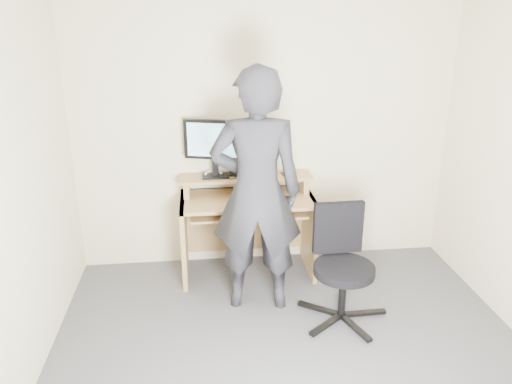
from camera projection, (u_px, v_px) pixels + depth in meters
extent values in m
plane|color=#4E4F53|center=(298.00, 375.00, 3.40)|extent=(3.50, 3.50, 0.00)
cube|color=beige|center=(266.00, 135.00, 4.59)|extent=(3.50, 0.02, 2.50)
cube|color=tan|center=(184.00, 239.00, 4.53)|extent=(0.04, 0.60, 0.75)
cube|color=tan|center=(309.00, 233.00, 4.66)|extent=(0.04, 0.60, 0.75)
cube|color=tan|center=(247.00, 199.00, 4.47)|extent=(1.20, 0.60, 0.03)
cube|color=tan|center=(248.00, 212.00, 4.43)|extent=(1.02, 0.38, 0.02)
cube|color=tan|center=(187.00, 187.00, 4.52)|extent=(0.05, 0.28, 0.15)
cube|color=tan|center=(304.00, 182.00, 4.64)|extent=(0.05, 0.28, 0.15)
cube|color=tan|center=(246.00, 177.00, 4.55)|extent=(1.20, 0.30, 0.02)
cube|color=tan|center=(245.00, 219.00, 4.84)|extent=(1.20, 0.03, 0.65)
cube|color=black|center=(216.00, 176.00, 4.51)|extent=(0.24, 0.15, 0.02)
cube|color=black|center=(215.00, 166.00, 4.50)|extent=(0.06, 0.04, 0.15)
cube|color=black|center=(215.00, 140.00, 4.39)|extent=(0.54, 0.18, 0.35)
cube|color=#8DD8F4|center=(215.00, 140.00, 4.36)|extent=(0.48, 0.14, 0.30)
cube|color=black|center=(233.00, 164.00, 4.54)|extent=(0.07, 0.13, 0.20)
cylinder|color=silver|center=(250.00, 166.00, 4.53)|extent=(0.09, 0.09, 0.18)
cube|color=black|center=(286.00, 174.00, 4.57)|extent=(0.08, 0.14, 0.01)
cube|color=black|center=(222.00, 177.00, 4.47)|extent=(0.05, 0.05, 0.03)
torus|color=silver|center=(213.00, 175.00, 4.55)|extent=(0.18, 0.17, 0.06)
cube|color=black|center=(253.00, 210.00, 4.42)|extent=(0.49, 0.28, 0.03)
ellipsoid|color=black|center=(287.00, 198.00, 4.40)|extent=(0.10, 0.07, 0.04)
cube|color=black|center=(364.00, 313.00, 4.02)|extent=(0.36, 0.06, 0.03)
cube|color=black|center=(341.00, 302.00, 4.17)|extent=(0.15, 0.36, 0.03)
cube|color=black|center=(319.00, 309.00, 4.08)|extent=(0.32, 0.24, 0.03)
cube|color=black|center=(326.00, 325.00, 3.87)|extent=(0.31, 0.26, 0.03)
cube|color=black|center=(355.00, 328.00, 3.83)|extent=(0.17, 0.36, 0.03)
cylinder|color=black|center=(343.00, 293.00, 3.92)|extent=(0.06, 0.06, 0.38)
cylinder|color=black|center=(344.00, 270.00, 3.85)|extent=(0.47, 0.47, 0.07)
cube|color=black|center=(338.00, 227.00, 3.95)|extent=(0.40, 0.07, 0.43)
imported|color=black|center=(256.00, 193.00, 3.90)|extent=(0.77, 0.54, 1.98)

